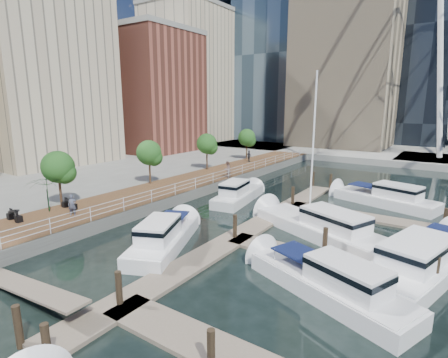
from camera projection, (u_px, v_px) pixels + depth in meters
name	position (u px, v px, depth m)	size (l,w,h in m)	color
ground	(113.00, 273.00, 19.55)	(520.00, 520.00, 0.00)	black
boardwalk	(174.00, 189.00, 36.51)	(6.00, 60.00, 1.00)	brown
seawall	(196.00, 193.00, 34.87)	(0.25, 60.00, 1.00)	#595954
land_inland	(37.00, 165.00, 51.31)	(48.00, 90.00, 1.00)	gray
land_far	(398.00, 134.00, 101.97)	(200.00, 114.00, 1.00)	gray
pier	(448.00, 162.00, 53.84)	(14.00, 12.00, 1.00)	gray
railing	(195.00, 183.00, 34.70)	(0.10, 60.00, 1.05)	white
floating_docks	(314.00, 239.00, 23.15)	(16.00, 34.00, 2.60)	#6D6051
midrise_condos	(108.00, 78.00, 56.81)	(19.00, 67.00, 28.00)	#BCAD8E
street_trees	(149.00, 153.00, 36.22)	(2.60, 42.60, 4.60)	#3F2B1C
yacht_foreground	(327.00, 295.00, 17.30)	(2.58, 9.61, 2.15)	silver
pedestrian_near	(72.00, 205.00, 26.29)	(0.59, 0.39, 1.62)	#494E61
pedestrian_mid	(227.00, 169.00, 39.95)	(0.92, 0.72, 1.89)	#8B6860
pedestrian_far	(249.00, 156.00, 50.62)	(0.96, 0.40, 1.64)	#30333D
moored_yachts	(314.00, 241.00, 24.15)	(21.55, 36.69, 11.50)	white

